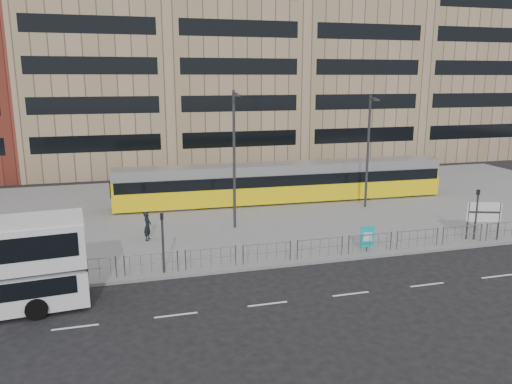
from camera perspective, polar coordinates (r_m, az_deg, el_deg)
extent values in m
plane|color=black|center=(26.50, 3.04, -8.57)|extent=(120.00, 120.00, 0.00)
cube|color=slate|center=(37.50, -2.68, -1.96)|extent=(64.00, 24.00, 0.15)
cube|color=gray|center=(26.52, 3.01, -8.38)|extent=(64.00, 0.25, 0.17)
cube|color=tan|center=(57.46, -17.89, 13.62)|extent=(14.00, 16.00, 22.00)
cube|color=tan|center=(58.64, -3.69, 15.14)|extent=(14.00, 16.00, 24.00)
cube|color=tan|center=(62.93, 9.28, 13.49)|extent=(14.00, 16.00, 21.00)
cube|color=tan|center=(69.86, 20.14, 13.64)|extent=(14.00, 16.00, 23.00)
cylinder|color=gray|center=(27.19, 6.76, -5.39)|extent=(32.00, 0.05, 0.05)
cylinder|color=gray|center=(27.35, 6.74, -6.39)|extent=(32.00, 0.04, 0.04)
cube|color=white|center=(23.40, 8.53, -11.71)|extent=(62.00, 0.12, 0.01)
cylinder|color=black|center=(22.83, -23.79, -12.15)|extent=(0.93, 0.36, 0.91)
cylinder|color=black|center=(24.96, -23.55, -9.96)|extent=(0.93, 0.36, 0.91)
cube|color=yellow|center=(39.35, 3.11, 0.18)|extent=(26.04, 3.25, 1.48)
cube|color=black|center=(39.14, 3.12, 1.63)|extent=(25.67, 3.28, 0.83)
cube|color=#B2B2B7|center=(39.00, 3.14, 2.77)|extent=(26.03, 3.06, 0.74)
cube|color=yellow|center=(44.34, 18.72, 1.75)|extent=(1.18, 2.12, 2.41)
cube|color=yellow|center=(37.69, -15.32, 0.10)|extent=(1.18, 2.12, 2.41)
cylinder|color=#2D2D30|center=(39.21, 3.12, 1.17)|extent=(2.28, 2.28, 2.78)
cube|color=#2D2D30|center=(42.58, 13.93, -0.11)|extent=(2.85, 2.42, 0.46)
cube|color=#2D2D30|center=(38.04, -9.06, -1.42)|extent=(2.85, 2.42, 0.46)
cylinder|color=#2D2D30|center=(32.63, 23.04, -3.04)|extent=(0.10, 0.10, 2.32)
cylinder|color=#2D2D30|center=(33.28, 25.99, -3.02)|extent=(0.10, 0.10, 2.32)
cube|color=white|center=(32.81, 24.62, -2.10)|extent=(1.94, 0.72, 1.21)
cylinder|color=#2D2D30|center=(28.83, 12.57, -5.92)|extent=(0.06, 0.06, 0.79)
cube|color=#0DBCBF|center=(28.68, 12.61, -4.99)|extent=(0.79, 0.18, 1.18)
cube|color=white|center=(28.65, 12.64, -5.01)|extent=(0.49, 0.09, 0.49)
imported|color=black|center=(30.65, -12.30, -3.83)|extent=(0.62, 0.75, 1.75)
cylinder|color=#2D2D30|center=(25.28, -10.58, -5.88)|extent=(0.12, 0.12, 3.00)
imported|color=#2D2D30|center=(24.95, -10.69, -3.49)|extent=(0.21, 0.23, 1.00)
cylinder|color=#2D2D30|center=(32.67, 23.85, -2.47)|extent=(0.12, 0.12, 3.00)
imported|color=#2D2D30|center=(32.42, 24.02, -0.60)|extent=(0.20, 0.23, 1.00)
cylinder|color=#2D2D30|center=(31.72, -2.51, 3.58)|extent=(0.18, 0.18, 8.82)
cylinder|color=#2D2D30|center=(30.93, -2.42, 11.19)|extent=(0.14, 0.90, 0.14)
cube|color=#2D2D30|center=(30.49, -2.23, 10.98)|extent=(0.45, 0.20, 0.12)
cylinder|color=#2D2D30|center=(37.95, 12.66, 4.44)|extent=(0.18, 0.18, 8.32)
cylinder|color=#2D2D30|center=(37.24, 13.25, 10.38)|extent=(0.14, 0.90, 0.14)
cube|color=#2D2D30|center=(36.85, 13.58, 10.18)|extent=(0.45, 0.20, 0.12)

